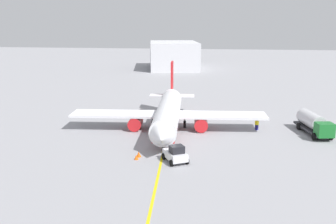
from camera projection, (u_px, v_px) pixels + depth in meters
name	position (u px, v px, depth m)	size (l,w,h in m)	color
ground_plane	(168.00, 130.00, 62.49)	(400.00, 400.00, 0.00)	#939399
airplane	(168.00, 114.00, 62.39)	(31.06, 31.31, 9.64)	white
fuel_tanker	(314.00, 123.00, 60.15)	(9.83, 4.43, 3.15)	#2D2D33
pushback_tug	(176.00, 154.00, 48.12)	(4.12, 3.70, 2.20)	silver
refueling_worker	(257.00, 125.00, 62.66)	(0.63, 0.62, 1.71)	navy
safety_cone_nose	(139.00, 154.00, 50.11)	(0.63, 0.63, 0.70)	#F2590F
safety_cone_wingtip	(136.00, 157.00, 49.16)	(0.55, 0.55, 0.61)	#F2590F
distant_hangar	(173.00, 55.00, 146.77)	(30.57, 21.97, 9.77)	silver
taxi_line_marking	(168.00, 130.00, 62.49)	(61.55, 0.30, 0.01)	yellow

